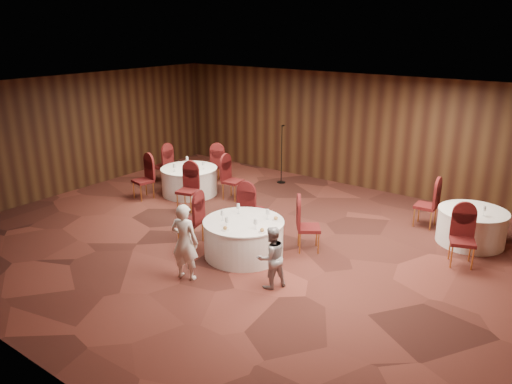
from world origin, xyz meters
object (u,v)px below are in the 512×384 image
Objects in this scene: table_right at (471,226)px; woman_a at (185,242)px; woman_b at (271,257)px; table_main at (244,238)px; table_left at (189,181)px; mic_stand at (281,166)px.

woman_a is at bearing -128.72° from table_right.
table_right is at bearing 175.89° from woman_b.
table_main is 4.18m from table_left.
table_main is at bearing -136.69° from table_right.
woman_b reaches higher than table_main.
table_main is at bearing -96.03° from woman_b.
mic_stand reaches higher than woman_b.
table_right is at bearing 9.36° from table_left.
mic_stand reaches higher than woman_a.
woman_b is at bearing -169.24° from woman_a.
woman_b is at bearing -31.50° from table_left.
mic_stand is at bearing 168.24° from table_right.
table_right is 6.11m from woman_a.
woman_b is (4.76, -2.92, 0.20)m from table_left.
table_left is 1.06× the size of woman_a.
mic_stand is 6.21m from woman_b.
table_right is 5.77m from mic_stand.
table_right is 0.82× the size of mic_stand.
table_left is 5.59m from woman_b.
table_main is 1.12× the size of woman_a.
table_main is 1.15× the size of table_right.
mic_stand is at bearing 114.80° from table_main.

